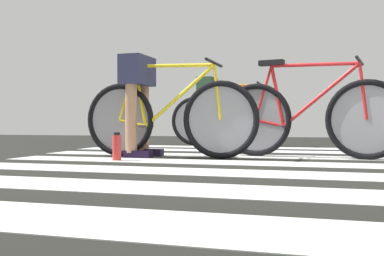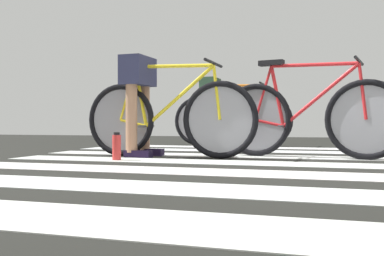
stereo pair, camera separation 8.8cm
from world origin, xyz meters
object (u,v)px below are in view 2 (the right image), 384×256
object	(u,v)px
cyclist_3_of_3	(211,102)
water_bottle	(117,147)
bicycle_1_of_3	(168,117)
bicycle_3_of_3	(231,119)
cyclist_1_of_3	(138,92)
bicycle_2_of_3	(307,117)

from	to	relation	value
cyclist_3_of_3	water_bottle	world-z (taller)	cyclist_3_of_3
bicycle_1_of_3	bicycle_3_of_3	xyz separation A→B (m)	(0.13, 2.31, 0.00)
cyclist_3_of_3	water_bottle	size ratio (longest dim) A/B	4.00
cyclist_1_of_3	cyclist_3_of_3	size ratio (longest dim) A/B	0.99
cyclist_1_of_3	water_bottle	bearing A→B (deg)	-87.49
cyclist_1_of_3	bicycle_2_of_3	xyz separation A→B (m)	(1.59, 0.28, -0.24)
bicycle_1_of_3	bicycle_3_of_3	world-z (taller)	same
bicycle_1_of_3	water_bottle	xyz separation A→B (m)	(-0.31, -0.46, -0.27)
water_bottle	bicycle_3_of_3	bearing A→B (deg)	80.93
bicycle_1_of_3	bicycle_3_of_3	bearing A→B (deg)	89.20
bicycle_2_of_3	water_bottle	size ratio (longest dim) A/B	6.97
cyclist_1_of_3	bicycle_3_of_3	bearing A→B (deg)	81.56
bicycle_3_of_3	cyclist_3_of_3	bearing A→B (deg)	-180.00
bicycle_3_of_3	cyclist_3_of_3	xyz separation A→B (m)	(-0.31, 0.01, 0.25)
bicycle_2_of_3	cyclist_3_of_3	world-z (taller)	cyclist_3_of_3
bicycle_3_of_3	cyclist_3_of_3	distance (m)	0.40
bicycle_2_of_3	bicycle_3_of_3	distance (m)	2.32
cyclist_1_of_3	water_bottle	distance (m)	0.70
water_bottle	cyclist_3_of_3	bearing A→B (deg)	87.29
bicycle_2_of_3	cyclist_3_of_3	distance (m)	2.50
water_bottle	bicycle_1_of_3	bearing A→B (deg)	56.10
bicycle_3_of_3	cyclist_1_of_3	bearing A→B (deg)	-99.85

